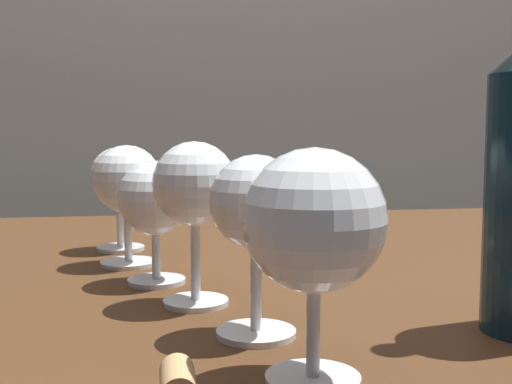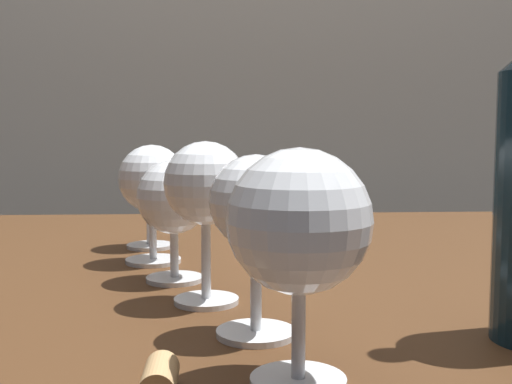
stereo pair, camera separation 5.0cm
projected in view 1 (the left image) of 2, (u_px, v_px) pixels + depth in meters
The scene contains 8 objects.
dining_table at pixel (297, 333), 0.78m from camera, with size 1.23×0.95×0.71m.
wine_glass_rose at pixel (314, 225), 0.41m from camera, with size 0.09×0.09×0.15m.
wine_glass_empty at pixel (256, 209), 0.50m from camera, with size 0.07×0.07×0.14m.
wine_glass_port at pixel (195, 188), 0.59m from camera, with size 0.08×0.08×0.15m.
wine_glass_amber at pixel (155, 201), 0.67m from camera, with size 0.08×0.08×0.13m.
wine_glass_chardonnay at pixel (127, 182), 0.76m from camera, with size 0.08×0.08×0.14m.
wine_glass_pinot at pixel (119, 178), 0.86m from camera, with size 0.08×0.08×0.14m.
cork at pixel (178, 382), 0.39m from camera, with size 0.02×0.02×0.04m, color tan.
Camera 1 is at (-0.17, -0.75, 0.87)m, focal length 45.50 mm.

